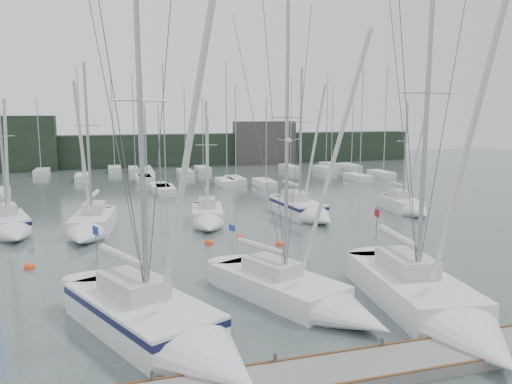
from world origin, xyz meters
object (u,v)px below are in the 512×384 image
sailboat_near_center (311,299)px  sailboat_mid_c (208,219)px  sailboat_mid_d (306,211)px  buoy_b (280,245)px  sailboat_mid_a (10,227)px  buoy_d (240,238)px  sailboat_mid_b (90,228)px  sailboat_near_right (438,309)px  buoy_c (30,268)px  sailboat_mid_e (408,207)px  buoy_a (209,244)px  sailboat_near_left (168,331)px

sailboat_near_center → sailboat_mid_c: bearing=69.7°
sailboat_mid_d → buoy_b: 8.65m
buoy_b → sailboat_mid_a: bearing=155.2°
sailboat_mid_a → sailboat_mid_d: bearing=-18.1°
sailboat_near_center → buoy_d: sailboat_near_center is taller
sailboat_mid_a → buoy_d: bearing=-35.6°
sailboat_mid_b → buoy_d: 10.52m
buoy_d → buoy_b: bearing=-52.3°
sailboat_mid_c → sailboat_near_right: bearing=-65.0°
buoy_b → buoy_c: (-14.87, -0.54, 0.00)m
sailboat_mid_e → buoy_a: bearing=-159.0°
buoy_a → sailboat_mid_d: bearing=31.1°
buoy_d → sailboat_mid_b: bearing=160.2°
sailboat_near_center → sailboat_mid_e: 23.51m
sailboat_near_left → buoy_b: bearing=30.0°
sailboat_near_right → sailboat_mid_b: sailboat_near_right is taller
sailboat_near_center → buoy_a: 12.38m
sailboat_mid_a → buoy_d: sailboat_mid_a is taller
sailboat_mid_d → buoy_a: (-9.10, -5.49, -0.61)m
sailboat_mid_c → buoy_b: size_ratio=17.58×
sailboat_near_left → sailboat_near_right: size_ratio=0.96×
sailboat_mid_b → sailboat_mid_d: sailboat_mid_d is taller
sailboat_near_center → sailboat_mid_b: size_ratio=1.12×
sailboat_mid_e → buoy_c: 29.65m
sailboat_mid_e → buoy_a: size_ratio=16.53×
buoy_d → sailboat_near_left: bearing=-114.2°
sailboat_near_center → sailboat_mid_e: (16.14, 17.09, 0.01)m
sailboat_near_left → buoy_b: size_ratio=26.52×
sailboat_mid_b → buoy_d: sailboat_mid_b is taller
sailboat_mid_a → buoy_b: sailboat_mid_a is taller
sailboat_mid_b → buoy_c: size_ratio=20.27×
sailboat_near_center → sailboat_mid_c: size_ratio=1.41×
sailboat_near_center → sailboat_mid_a: bearing=105.1°
sailboat_mid_d → buoy_c: bearing=-163.8°
sailboat_mid_e → sailboat_mid_d: bearing=-177.8°
sailboat_mid_e → sailboat_mid_a: bearing=-176.5°
sailboat_mid_d → sailboat_mid_c: bearing=177.0°
sailboat_near_center → buoy_a: size_ratio=23.11×
sailboat_mid_a → buoy_d: (15.24, -5.38, -0.60)m
buoy_b → buoy_a: bearing=158.6°
sailboat_near_right → sailboat_near_left: bearing=-178.2°
sailboat_near_right → buoy_d: 16.39m
buoy_d → buoy_a: bearing=-159.8°
sailboat_mid_b → sailboat_mid_c: size_ratio=1.26×
sailboat_near_left → sailboat_near_center: sailboat_near_left is taller
sailboat_near_right → sailboat_mid_d: (2.61, 20.47, -0.00)m
sailboat_near_right → buoy_a: bearing=120.8°
buoy_a → buoy_d: (2.35, 0.86, 0.00)m
sailboat_mid_c → sailboat_mid_e: size_ratio=0.99×
sailboat_mid_c → buoy_c: 13.71m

